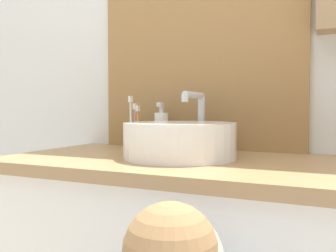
# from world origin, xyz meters

# --- Properties ---
(wall_back) EXTENTS (3.20, 0.18, 2.50)m
(wall_back) POSITION_xyz_m (0.03, 0.62, 1.28)
(wall_back) COLOR silver
(wall_back) RESTS_ON ground_plane
(sink_basin) EXTENTS (0.34, 0.39, 0.21)m
(sink_basin) POSITION_xyz_m (-0.12, 0.31, 0.93)
(sink_basin) COLOR white
(sink_basin) RESTS_ON vanity_counter
(toothbrush_holder) EXTENTS (0.09, 0.09, 0.20)m
(toothbrush_holder) POSITION_xyz_m (-0.38, 0.48, 0.92)
(toothbrush_holder) COLOR #66B27F
(toothbrush_holder) RESTS_ON vanity_counter
(soap_dispenser) EXTENTS (0.05, 0.05, 0.17)m
(soap_dispenser) POSITION_xyz_m (-0.28, 0.51, 0.94)
(soap_dispenser) COLOR white
(soap_dispenser) RESTS_ON vanity_counter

